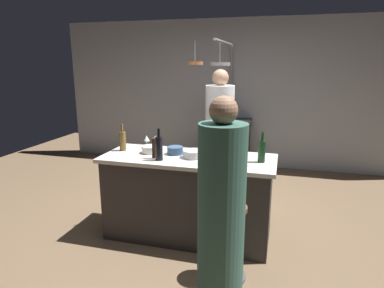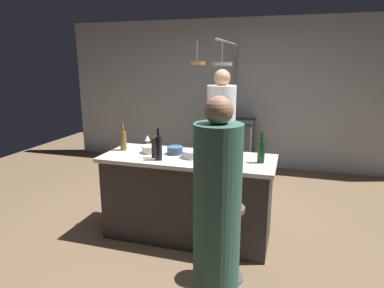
# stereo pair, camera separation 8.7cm
# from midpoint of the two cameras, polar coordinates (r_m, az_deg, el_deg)

# --- Properties ---
(ground_plane) EXTENTS (9.00, 9.00, 0.00)m
(ground_plane) POSITION_cam_midpoint_polar(r_m,az_deg,el_deg) (3.82, -1.29, -15.25)
(ground_plane) COLOR brown
(back_wall) EXTENTS (6.40, 0.16, 2.60)m
(back_wall) POSITION_cam_midpoint_polar(r_m,az_deg,el_deg) (6.15, 6.36, 8.49)
(back_wall) COLOR #9EA3A8
(back_wall) RESTS_ON ground_plane
(kitchen_island) EXTENTS (1.80, 0.72, 0.90)m
(kitchen_island) POSITION_cam_midpoint_polar(r_m,az_deg,el_deg) (3.63, -1.33, -8.98)
(kitchen_island) COLOR #332D2B
(kitchen_island) RESTS_ON ground_plane
(stove_range) EXTENTS (0.80, 0.64, 0.89)m
(stove_range) POSITION_cam_midpoint_polar(r_m,az_deg,el_deg) (5.90, 5.52, -0.11)
(stove_range) COLOR #47474C
(stove_range) RESTS_ON ground_plane
(chef) EXTENTS (0.37, 0.37, 1.77)m
(chef) POSITION_cam_midpoint_polar(r_m,az_deg,el_deg) (4.46, 4.09, 0.34)
(chef) COLOR white
(chef) RESTS_ON ground_plane
(bar_stool_right) EXTENTS (0.28, 0.28, 0.68)m
(bar_stool_right) POSITION_cam_midpoint_polar(r_m,az_deg,el_deg) (3.00, 5.82, -15.81)
(bar_stool_right) COLOR #4C4C51
(bar_stool_right) RESTS_ON ground_plane
(guest_right) EXTENTS (0.35, 0.35, 1.64)m
(guest_right) POSITION_cam_midpoint_polar(r_m,az_deg,el_deg) (2.48, 3.97, -12.38)
(guest_right) COLOR #33594C
(guest_right) RESTS_ON ground_plane
(overhead_pot_rack) EXTENTS (0.59, 1.48, 2.17)m
(overhead_pot_rack) POSITION_cam_midpoint_polar(r_m,az_deg,el_deg) (5.28, 4.47, 11.08)
(overhead_pot_rack) COLOR gray
(overhead_pot_rack) RESTS_ON ground_plane
(pepper_mill) EXTENTS (0.05, 0.05, 0.21)m
(pepper_mill) POSITION_cam_midpoint_polar(r_m,az_deg,el_deg) (3.42, -7.19, -0.71)
(pepper_mill) COLOR #382319
(pepper_mill) RESTS_ON kitchen_island
(wine_bottle_white) EXTENTS (0.07, 0.07, 0.32)m
(wine_bottle_white) POSITION_cam_midpoint_polar(r_m,az_deg,el_deg) (3.38, 6.02, -0.57)
(wine_bottle_white) COLOR gray
(wine_bottle_white) RESTS_ON kitchen_island
(wine_bottle_green) EXTENTS (0.07, 0.07, 0.33)m
(wine_bottle_green) POSITION_cam_midpoint_polar(r_m,az_deg,el_deg) (3.37, 2.96, -0.41)
(wine_bottle_green) COLOR #193D23
(wine_bottle_green) RESTS_ON kitchen_island
(wine_bottle_red) EXTENTS (0.07, 0.07, 0.30)m
(wine_bottle_red) POSITION_cam_midpoint_polar(r_m,az_deg,el_deg) (3.32, 11.07, -1.15)
(wine_bottle_red) COLOR #143319
(wine_bottle_red) RESTS_ON kitchen_island
(wine_bottle_amber) EXTENTS (0.07, 0.07, 0.30)m
(wine_bottle_amber) POSITION_cam_midpoint_polar(r_m,az_deg,el_deg) (3.78, -12.39, 0.58)
(wine_bottle_amber) COLOR brown
(wine_bottle_amber) RESTS_ON kitchen_island
(wine_bottle_dark) EXTENTS (0.07, 0.07, 0.32)m
(wine_bottle_dark) POSITION_cam_midpoint_polar(r_m,az_deg,el_deg) (3.34, -6.38, -0.69)
(wine_bottle_dark) COLOR black
(wine_bottle_dark) RESTS_ON kitchen_island
(wine_glass_near_right_guest) EXTENTS (0.07, 0.07, 0.15)m
(wine_glass_near_right_guest) POSITION_cam_midpoint_polar(r_m,az_deg,el_deg) (3.82, -6.94, 0.82)
(wine_glass_near_right_guest) COLOR silver
(wine_glass_near_right_guest) RESTS_ON kitchen_island
(wine_glass_near_left_guest) EXTENTS (0.07, 0.07, 0.15)m
(wine_glass_near_left_guest) POSITION_cam_midpoint_polar(r_m,az_deg,el_deg) (3.85, -8.39, 0.88)
(wine_glass_near_left_guest) COLOR silver
(wine_glass_near_left_guest) RESTS_ON kitchen_island
(wine_glass_by_chef) EXTENTS (0.07, 0.07, 0.15)m
(wine_glass_by_chef) POSITION_cam_midpoint_polar(r_m,az_deg,el_deg) (3.56, 0.90, -0.03)
(wine_glass_by_chef) COLOR silver
(wine_glass_by_chef) RESTS_ON kitchen_island
(mixing_bowl_steel) EXTENTS (0.22, 0.22, 0.08)m
(mixing_bowl_steel) POSITION_cam_midpoint_polar(r_m,az_deg,el_deg) (3.43, -0.48, -1.71)
(mixing_bowl_steel) COLOR #B7B7BC
(mixing_bowl_steel) RESTS_ON kitchen_island
(mixing_bowl_ceramic) EXTENTS (0.19, 0.19, 0.08)m
(mixing_bowl_ceramic) POSITION_cam_midpoint_polar(r_m,az_deg,el_deg) (3.64, -7.75, -0.93)
(mixing_bowl_ceramic) COLOR silver
(mixing_bowl_ceramic) RESTS_ON kitchen_island
(mixing_bowl_blue) EXTENTS (0.17, 0.17, 0.08)m
(mixing_bowl_blue) POSITION_cam_midpoint_polar(r_m,az_deg,el_deg) (3.57, -3.60, -1.10)
(mixing_bowl_blue) COLOR #334C6B
(mixing_bowl_blue) RESTS_ON kitchen_island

